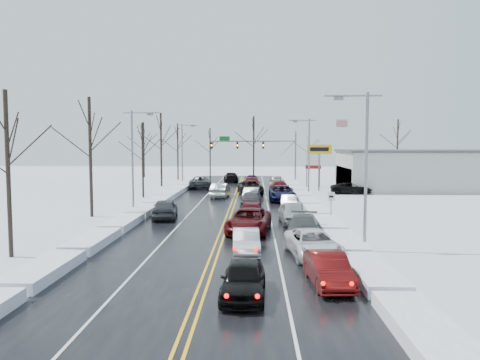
{
  "coord_description": "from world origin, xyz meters",
  "views": [
    {
      "loc": [
        2.22,
        -44.56,
        6.15
      ],
      "look_at": [
        0.73,
        1.97,
        2.5
      ],
      "focal_mm": 35.0,
      "sensor_mm": 36.0,
      "label": 1
    }
  ],
  "objects_px": {
    "flagpole": "(337,145)",
    "queued_car_0": "(243,297)",
    "tires_plus_sign": "(319,152)",
    "oncoming_car_0": "(220,197)",
    "traffic_signal_mast": "(263,148)",
    "dealership_building": "(419,170)"
  },
  "relations": [
    {
      "from": "tires_plus_sign",
      "to": "queued_car_0",
      "type": "bearing_deg",
      "value": -101.68
    },
    {
      "from": "tires_plus_sign",
      "to": "oncoming_car_0",
      "type": "height_order",
      "value": "tires_plus_sign"
    },
    {
      "from": "queued_car_0",
      "to": "oncoming_car_0",
      "type": "xyz_separation_m",
      "value": [
        -3.5,
        34.53,
        0.0
      ]
    },
    {
      "from": "oncoming_car_0",
      "to": "queued_car_0",
      "type": "bearing_deg",
      "value": 100.04
    },
    {
      "from": "traffic_signal_mast",
      "to": "dealership_building",
      "type": "bearing_deg",
      "value": -25.95
    },
    {
      "from": "tires_plus_sign",
      "to": "traffic_signal_mast",
      "type": "bearing_deg",
      "value": 120.46
    },
    {
      "from": "tires_plus_sign",
      "to": "oncoming_car_0",
      "type": "relative_size",
      "value": 1.2
    },
    {
      "from": "tires_plus_sign",
      "to": "flagpole",
      "type": "bearing_deg",
      "value": 71.56
    },
    {
      "from": "traffic_signal_mast",
      "to": "oncoming_car_0",
      "type": "distance_m",
      "value": 21.07
    },
    {
      "from": "tires_plus_sign",
      "to": "dealership_building",
      "type": "height_order",
      "value": "tires_plus_sign"
    },
    {
      "from": "flagpole",
      "to": "queued_car_0",
      "type": "bearing_deg",
      "value": -103.41
    },
    {
      "from": "tires_plus_sign",
      "to": "oncoming_car_0",
      "type": "xyz_separation_m",
      "value": [
        -12.22,
        -7.68,
        -4.99
      ]
    },
    {
      "from": "tires_plus_sign",
      "to": "dealership_building",
      "type": "xyz_separation_m",
      "value": [
        13.48,
        2.01,
        -2.34
      ]
    },
    {
      "from": "queued_car_0",
      "to": "dealership_building",
      "type": "bearing_deg",
      "value": 65.32
    },
    {
      "from": "traffic_signal_mast",
      "to": "queued_car_0",
      "type": "bearing_deg",
      "value": -91.77
    },
    {
      "from": "traffic_signal_mast",
      "to": "flagpole",
      "type": "distance_m",
      "value": 11.9
    },
    {
      "from": "oncoming_car_0",
      "to": "traffic_signal_mast",
      "type": "bearing_deg",
      "value": -100.46
    },
    {
      "from": "traffic_signal_mast",
      "to": "dealership_building",
      "type": "height_order",
      "value": "traffic_signal_mast"
    },
    {
      "from": "dealership_building",
      "to": "tires_plus_sign",
      "type": "bearing_deg",
      "value": -171.53
    },
    {
      "from": "traffic_signal_mast",
      "to": "queued_car_0",
      "type": "height_order",
      "value": "traffic_signal_mast"
    },
    {
      "from": "queued_car_0",
      "to": "flagpole",
      "type": "bearing_deg",
      "value": 78.58
    },
    {
      "from": "dealership_building",
      "to": "traffic_signal_mast",
      "type": "bearing_deg",
      "value": 154.05
    }
  ]
}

